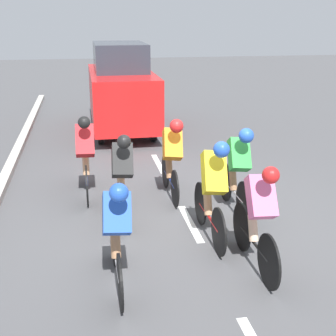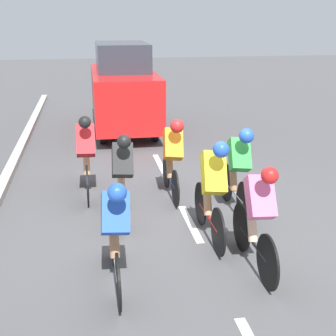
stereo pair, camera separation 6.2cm
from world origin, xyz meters
The scene contains 11 objects.
ground_plane centered at (0.00, 0.00, 0.00)m, with size 60.00×60.00×0.00m, color #4C4C4F.
lane_stripe_mid centered at (0.00, 0.22, 0.00)m, with size 0.12×1.40×0.01m, color white.
lane_stripe_far centered at (0.00, -2.98, 0.00)m, with size 0.12×1.40×0.01m, color white.
cyclist_blue centered at (1.27, 1.86, 0.75)m, with size 0.36×1.67×1.44m.
cyclist_black centered at (1.03, -0.13, 0.77)m, with size 0.35×1.64×1.47m.
cyclist_red centered at (1.59, -1.27, 0.79)m, with size 0.33×1.70×1.54m.
cyclist_green centered at (-0.84, -0.05, 0.80)m, with size 0.37×1.69×1.51m.
cyclist_pink centered at (-0.52, 1.76, 0.77)m, with size 0.34×1.68×1.49m.
cyclist_orange centered at (0.09, -0.92, 0.81)m, with size 0.37×1.61×1.50m.
cyclist_yellow centered at (-0.17, 0.84, 0.82)m, with size 0.38×1.71×1.57m.
support_car centered at (0.51, -6.32, 1.20)m, with size 1.70×4.33×2.44m.
Camera 2 is at (1.51, 6.87, 3.17)m, focal length 50.00 mm.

